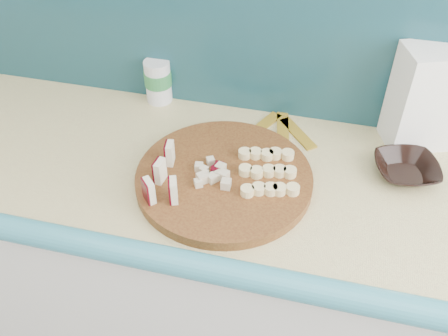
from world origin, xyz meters
The scene contains 10 objects.
kitchen_counter centered at (0.10, 1.50, 0.46)m, with size 2.20×0.63×0.91m.
backsplash centered at (0.10, 1.79, 1.16)m, with size 2.20×0.02×0.50m, color teal.
cutting_board centered at (0.04, 1.46, 0.92)m, with size 0.43×0.43×0.03m, color #431F0E.
apple_wedges centered at (-0.09, 1.39, 0.97)m, with size 0.08×0.17×0.06m.
apple_chunks centered at (0.01, 1.45, 0.95)m, with size 0.07×0.07×0.02m.
banana_slices centered at (0.14, 1.48, 0.95)m, with size 0.16×0.18×0.02m.
brown_bowl centered at (0.47, 1.59, 0.93)m, with size 0.15×0.15×0.04m, color black.
flour_bag centered at (0.49, 1.74, 1.05)m, with size 0.16×0.11×0.27m, color white.
canister centered at (-0.23, 1.76, 0.98)m, with size 0.08×0.08×0.13m.
banana_peel centered at (0.14, 1.71, 0.91)m, with size 0.20×0.17×0.01m.
Camera 1 is at (0.25, 0.60, 1.75)m, focal length 40.00 mm.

